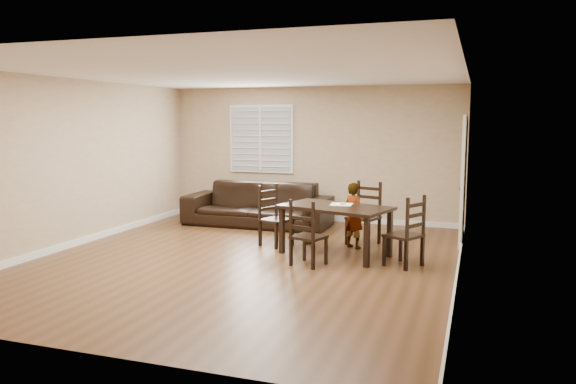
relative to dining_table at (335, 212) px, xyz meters
The scene contains 11 objects.
ground 1.54m from the dining_table, 148.01° to the right, with size 7.00×7.00×0.00m, color #55341D.
room 1.70m from the dining_table, 154.00° to the right, with size 6.04×7.04×2.72m.
dining_table is the anchor object (origin of this frame).
chair_near 1.05m from the dining_table, 73.50° to the left, with size 0.57×0.55×1.03m.
chair_far 0.88m from the dining_table, 106.37° to the right, with size 0.52×0.50×0.94m.
chair_left 1.25m from the dining_table, 162.86° to the left, with size 0.56×0.58×0.99m.
chair_right 1.25m from the dining_table, 17.55° to the right, with size 0.59×0.60×1.01m.
child 0.60m from the dining_table, 73.59° to the left, with size 0.39×0.25×1.06m, color gray.
napkin 0.20m from the dining_table, 73.59° to the left, with size 0.32×0.32×0.00m, color white.
donut 0.21m from the dining_table, 67.25° to the left, with size 0.09×0.09×0.03m.
sofa 2.77m from the dining_table, 137.13° to the left, with size 2.82×1.10×0.82m, color black.
Camera 1 is at (3.19, -7.40, 2.05)m, focal length 35.00 mm.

